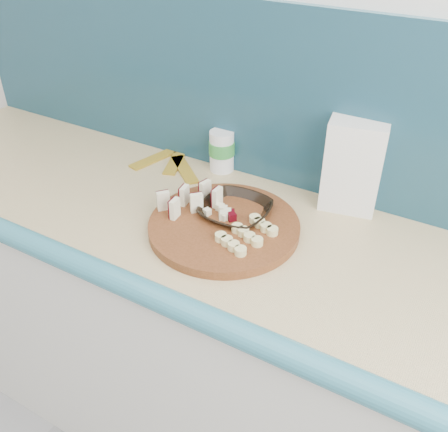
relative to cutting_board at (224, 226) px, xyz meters
name	(u,v)px	position (x,y,z in m)	size (l,w,h in m)	color
kitchen_counter	(211,339)	(-0.05, 0.01, -0.47)	(2.20, 0.63, 0.91)	white
backsplash	(262,96)	(-0.05, 0.30, 0.24)	(2.20, 0.02, 0.50)	teal
cutting_board	(224,226)	(0.00, 0.00, 0.00)	(0.39, 0.39, 0.02)	#4E2810
apple_wedges	(190,199)	(-0.11, 0.02, 0.04)	(0.14, 0.15, 0.05)	#FAF1C8
apple_chunks	(218,216)	(-0.02, 0.01, 0.02)	(0.06, 0.06, 0.02)	#F9EFC7
banana_slices	(247,234)	(0.08, -0.03, 0.02)	(0.13, 0.16, 0.02)	#ECDD90
brown_bowl	(235,212)	(0.00, 0.06, 0.01)	(0.18, 0.18, 0.04)	black
flour_bag	(353,165)	(0.24, 0.27, 0.11)	(0.15, 0.10, 0.25)	white
canister	(222,150)	(-0.17, 0.27, 0.05)	(0.08, 0.08, 0.13)	white
banana_peel	(171,163)	(-0.32, 0.22, -0.01)	(0.25, 0.20, 0.01)	gold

